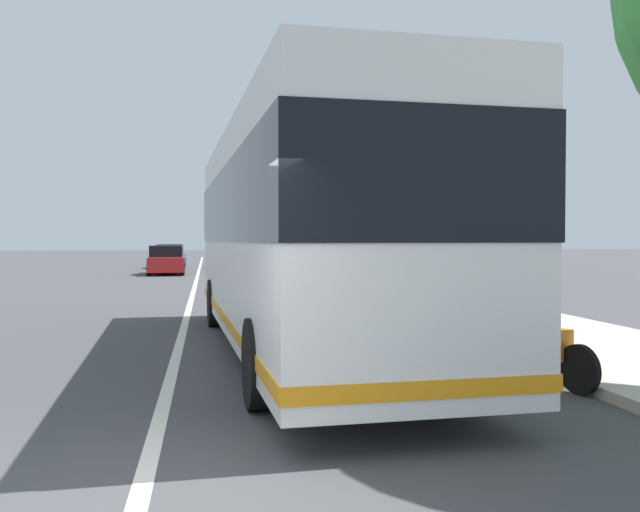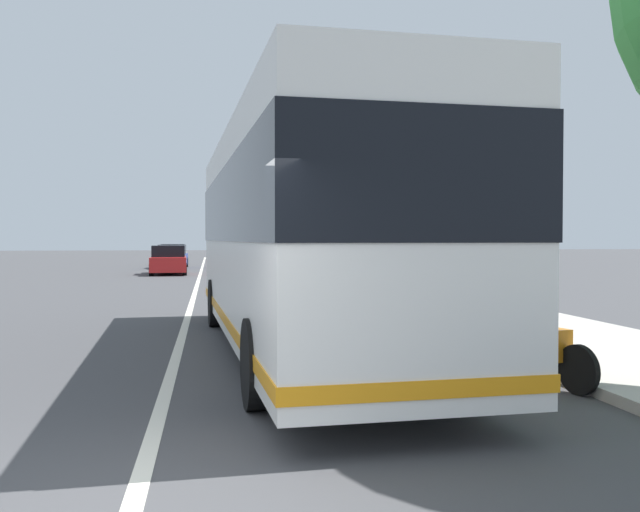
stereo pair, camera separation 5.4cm
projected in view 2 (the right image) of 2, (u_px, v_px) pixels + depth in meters
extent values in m
cube|color=#B2ADA3|center=(487.00, 317.00, 15.48)|extent=(110.00, 3.60, 0.14)
cube|color=silver|center=(185.00, 326.00, 14.40)|extent=(110.00, 0.16, 0.01)
cube|color=silver|center=(300.00, 234.00, 11.12)|extent=(11.37, 3.10, 3.20)
cube|color=black|center=(300.00, 206.00, 11.11)|extent=(11.42, 3.14, 1.16)
cube|color=orange|center=(300.00, 316.00, 11.15)|extent=(11.41, 3.13, 0.16)
cylinder|color=black|center=(216.00, 303.00, 14.43)|extent=(1.02, 0.35, 1.00)
cylinder|color=black|center=(320.00, 301.00, 14.91)|extent=(1.02, 0.35, 1.00)
cylinder|color=black|center=(258.00, 364.00, 7.39)|extent=(1.02, 0.35, 1.00)
cylinder|color=black|center=(453.00, 356.00, 7.88)|extent=(1.02, 0.35, 1.00)
cylinder|color=black|center=(489.00, 349.00, 9.57)|extent=(0.60, 0.24, 0.61)
cylinder|color=black|center=(578.00, 370.00, 8.07)|extent=(0.60, 0.24, 0.61)
cube|color=orange|center=(530.00, 340.00, 8.82)|extent=(1.26, 0.56, 0.39)
cylinder|color=#4C4C51|center=(495.00, 308.00, 9.45)|extent=(0.06, 0.06, 0.70)
cylinder|color=black|center=(442.00, 328.00, 12.03)|extent=(0.57, 0.15, 0.56)
cylinder|color=black|center=(463.00, 341.00, 10.49)|extent=(0.57, 0.15, 0.56)
cube|color=red|center=(452.00, 319.00, 11.25)|extent=(1.17, 0.39, 0.34)
cylinder|color=#4C4C51|center=(444.00, 295.00, 11.90)|extent=(0.06, 0.06, 0.70)
cube|color=navy|center=(235.00, 258.00, 43.92)|extent=(4.73, 2.19, 0.84)
cube|color=black|center=(235.00, 247.00, 43.79)|extent=(2.60, 1.88, 0.59)
cylinder|color=black|center=(220.00, 262.00, 45.20)|extent=(0.66, 0.27, 0.64)
cylinder|color=black|center=(245.00, 262.00, 45.60)|extent=(0.66, 0.27, 0.64)
cylinder|color=black|center=(225.00, 264.00, 42.26)|extent=(0.66, 0.27, 0.64)
cylinder|color=black|center=(251.00, 264.00, 42.65)|extent=(0.66, 0.27, 0.64)
cube|color=gray|center=(173.00, 257.00, 49.40)|extent=(4.40, 1.81, 0.75)
cube|color=black|center=(173.00, 248.00, 49.39)|extent=(2.20, 1.65, 0.56)
cylinder|color=black|center=(184.00, 261.00, 48.10)|extent=(0.64, 0.23, 0.64)
cylinder|color=black|center=(160.00, 261.00, 47.85)|extent=(0.64, 0.23, 0.64)
cylinder|color=black|center=(185.00, 260.00, 50.95)|extent=(0.64, 0.23, 0.64)
cylinder|color=black|center=(163.00, 260.00, 50.71)|extent=(0.64, 0.23, 0.64)
cube|color=red|center=(168.00, 264.00, 35.81)|extent=(4.47, 2.02, 0.75)
cube|color=black|center=(168.00, 251.00, 35.78)|extent=(2.07, 1.76, 0.59)
cylinder|color=black|center=(185.00, 269.00, 34.57)|extent=(0.65, 0.25, 0.64)
cylinder|color=black|center=(151.00, 270.00, 34.23)|extent=(0.65, 0.25, 0.64)
cylinder|color=black|center=(184.00, 267.00, 37.41)|extent=(0.65, 0.25, 0.64)
cylinder|color=black|center=(153.00, 267.00, 37.07)|extent=(0.65, 0.25, 0.64)
cube|color=navy|center=(172.00, 260.00, 43.54)|extent=(4.29, 1.85, 0.73)
cube|color=black|center=(172.00, 249.00, 43.51)|extent=(2.03, 1.68, 0.59)
cylinder|color=black|center=(184.00, 264.00, 42.27)|extent=(0.64, 0.23, 0.64)
cylinder|color=black|center=(157.00, 264.00, 42.03)|extent=(0.64, 0.23, 0.64)
cylinder|color=black|center=(186.00, 262.00, 45.06)|extent=(0.64, 0.23, 0.64)
cylinder|color=black|center=(161.00, 262.00, 44.81)|extent=(0.64, 0.23, 0.64)
cylinder|color=slate|center=(399.00, 195.00, 22.44)|extent=(0.28, 0.28, 6.67)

